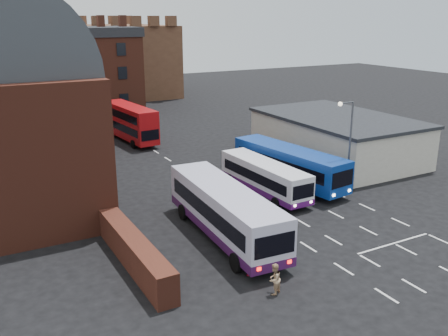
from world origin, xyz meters
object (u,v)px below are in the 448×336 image
bus_red_double (130,122)px  street_lamp (348,139)px  pedestrian_red (250,260)px  pedestrian_beige (274,279)px  bus_white_outbound (225,209)px  bus_white_inbound (264,175)px  bus_blue (289,163)px

bus_red_double → street_lamp: bearing=104.7°
street_lamp → bus_red_double: bearing=109.8°
pedestrian_red → pedestrian_beige: pedestrian_red is taller
bus_white_outbound → pedestrian_beige: bus_white_outbound is taller
bus_white_inbound → pedestrian_beige: bus_white_inbound is taller
bus_red_double → pedestrian_beige: bearing=78.0°
bus_blue → pedestrian_red: bearing=38.7°
bus_blue → pedestrian_red: bus_blue is taller
bus_white_outbound → pedestrian_beige: (-1.09, -7.17, -1.13)m
bus_blue → bus_red_double: bus_red_double is taller
bus_white_outbound → pedestrian_red: size_ratio=7.04×
bus_red_double → pedestrian_red: 32.82m
bus_blue → street_lamp: size_ratio=1.55×
bus_white_inbound → pedestrian_red: (-7.88, -10.57, -0.67)m
bus_white_inbound → bus_blue: size_ratio=0.83×
pedestrian_red → pedestrian_beige: size_ratio=1.04×
bus_white_outbound → bus_white_inbound: 8.79m
bus_blue → bus_red_double: bearing=-79.9°
bus_red_double → pedestrian_red: bus_red_double is taller
bus_white_outbound → pedestrian_beige: 7.34m
bus_blue → bus_red_double: 22.03m
bus_white_outbound → bus_blue: size_ratio=1.06×
pedestrian_red → bus_blue: bearing=-154.7°
bus_white_outbound → pedestrian_beige: bearing=-95.2°
bus_blue → street_lamp: street_lamp is taller
street_lamp → pedestrian_beige: (-13.26, -9.56, -3.71)m
pedestrian_beige → bus_white_outbound: bearing=-125.3°
pedestrian_beige → street_lamp: bearing=-170.9°
bus_red_double → pedestrian_red: size_ratio=5.86×
bus_blue → pedestrian_beige: bearing=43.9°
bus_blue → bus_red_double: size_ratio=1.14×
bus_white_outbound → street_lamp: 12.67m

